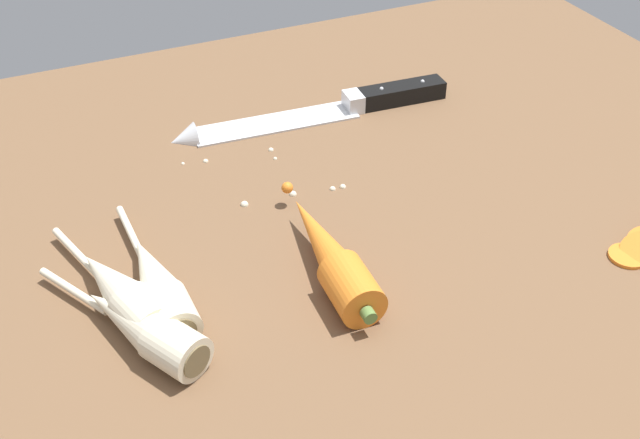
# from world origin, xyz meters

# --- Properties ---
(ground_plane) EXTENTS (1.20, 0.90, 0.04)m
(ground_plane) POSITION_xyz_m (0.00, 0.00, -0.02)
(ground_plane) COLOR brown
(chefs_knife) EXTENTS (0.35, 0.06, 0.04)m
(chefs_knife) POSITION_xyz_m (0.08, 0.19, 0.01)
(chefs_knife) COLOR silver
(chefs_knife) RESTS_ON ground_plane
(whole_carrot) EXTENTS (0.05, 0.21, 0.04)m
(whole_carrot) POSITION_xyz_m (-0.02, -0.08, 0.02)
(whole_carrot) COLOR orange
(whole_carrot) RESTS_ON ground_plane
(parsnip_front) EXTENTS (0.08, 0.19, 0.04)m
(parsnip_front) POSITION_xyz_m (-0.20, -0.05, 0.02)
(parsnip_front) COLOR beige
(parsnip_front) RESTS_ON ground_plane
(parsnip_mid_left) EXTENTS (0.04, 0.20, 0.04)m
(parsnip_mid_left) POSITION_xyz_m (-0.17, -0.05, 0.02)
(parsnip_mid_left) COLOR beige
(parsnip_mid_left) RESTS_ON ground_plane
(parsnip_mid_right) EXTENTS (0.11, 0.18, 0.04)m
(parsnip_mid_right) POSITION_xyz_m (-0.20, -0.10, 0.02)
(parsnip_mid_right) COLOR beige
(parsnip_mid_right) RESTS_ON ground_plane
(mince_crumbs) EXTENTS (0.15, 0.12, 0.01)m
(mince_crumbs) POSITION_xyz_m (-0.01, 0.07, 0.00)
(mince_crumbs) COLOR beige
(mince_crumbs) RESTS_ON ground_plane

